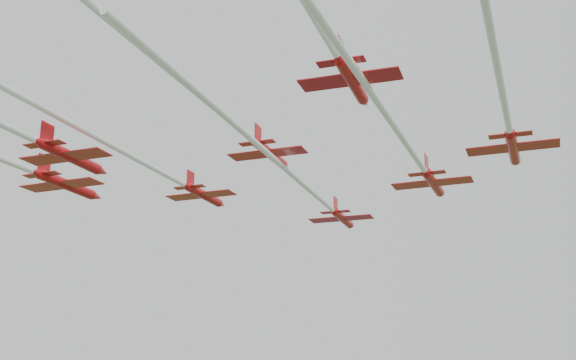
# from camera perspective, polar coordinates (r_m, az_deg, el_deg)

# --- Properties ---
(jet_lead) EXTENTS (19.56, 65.15, 2.66)m
(jet_lead) POSITION_cam_1_polar(r_m,az_deg,el_deg) (85.31, 1.30, -0.41)
(jet_lead) COLOR red
(jet_row2_left) EXTENTS (15.11, 42.45, 2.67)m
(jet_row2_left) POSITION_cam_1_polar(r_m,az_deg,el_deg) (85.48, -9.33, 0.26)
(jet_row2_left) COLOR red
(jet_row2_right) EXTENTS (21.48, 62.81, 2.72)m
(jet_row2_right) POSITION_cam_1_polar(r_m,az_deg,el_deg) (68.97, 8.94, 3.43)
(jet_row2_right) COLOR red
(jet_row3_mid) EXTENTS (15.23, 45.84, 2.55)m
(jet_row3_mid) POSITION_cam_1_polar(r_m,az_deg,el_deg) (69.57, -4.49, 4.63)
(jet_row3_mid) COLOR red
(jet_row3_right) EXTENTS (20.38, 64.11, 2.56)m
(jet_row3_right) POSITION_cam_1_polar(r_m,az_deg,el_deg) (55.65, 16.29, 8.13)
(jet_row3_right) COLOR red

